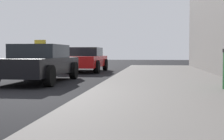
# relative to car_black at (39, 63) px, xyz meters

# --- Properties ---
(sidewalk) EXTENTS (4.00, 32.00, 0.15)m
(sidewalk) POSITION_rel_car_black_xyz_m (4.40, -4.45, -0.57)
(sidewalk) COLOR gray
(sidewalk) RESTS_ON ground_plane
(car_black) EXTENTS (1.95, 4.57, 1.43)m
(car_black) POSITION_rel_car_black_xyz_m (0.00, 0.00, 0.00)
(car_black) COLOR black
(car_black) RESTS_ON ground_plane
(car_red) EXTENTS (2.05, 4.36, 1.27)m
(car_red) POSITION_rel_car_black_xyz_m (0.28, 6.11, -0.00)
(car_red) COLOR red
(car_red) RESTS_ON ground_plane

